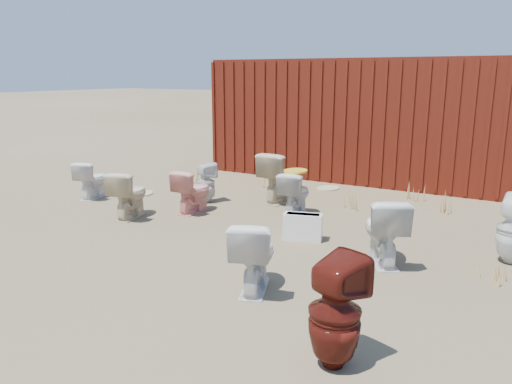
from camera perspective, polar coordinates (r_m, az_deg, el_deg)
The scene contains 21 objects.
ground at distance 6.43m, azimuth -2.66°, elevation -5.86°, with size 100.00×100.00×0.00m, color brown.
shipping_container at distance 10.86m, azimuth 12.24°, elevation 8.26°, with size 6.00×2.40×2.40m, color #44160B.
toilet_front_a at distance 9.10m, azimuth -18.23°, elevation 1.37°, with size 0.37×0.64×0.65m, color white.
toilet_front_pink at distance 7.80m, azimuth -7.23°, elevation 0.11°, with size 0.38×0.66×0.68m, color #FAA090.
toilet_front_c at distance 4.98m, azimuth -0.27°, elevation -7.16°, with size 0.41×0.73×0.74m, color white.
toilet_front_maroon at distance 3.76m, azimuth 9.03°, elevation -13.44°, with size 0.39×0.40×0.86m, color #50140D.
toilet_front_e at distance 5.84m, azimuth 14.39°, elevation -4.22°, with size 0.44×0.77×0.78m, color silver.
toilet_back_a at distance 8.38m, azimuth -5.76°, elevation 1.07°, with size 0.31×0.31×0.68m, color silver.
toilet_back_beige_left at distance 7.68m, azimuth -14.29°, elevation -0.25°, with size 0.40×0.71×0.72m, color beige.
toilet_back_beige_right at distance 8.38m, azimuth 2.82°, elevation 1.73°, with size 0.47×0.83×0.85m, color beige.
toilet_back_yellowlid at distance 7.62m, azimuth 4.49°, elevation -0.16°, with size 0.38×0.66×0.67m, color silver.
yellow_lid at distance 7.55m, azimuth 4.54°, elevation 2.41°, with size 0.34×0.43×0.03m, color gold.
loose_tank at distance 6.53m, azimuth 5.37°, elevation -3.98°, with size 0.50×0.20×0.35m, color silver.
loose_lid_near at distance 9.48m, azimuth 8.25°, elevation 0.43°, with size 0.38×0.49×0.02m, color #BFB68A.
loose_lid_far at distance 9.21m, azimuth -12.84°, elevation -0.16°, with size 0.36×0.47×0.02m, color tan.
weed_clump_a at distance 10.04m, azimuth -6.63°, elevation 2.01°, with size 0.36×0.36×0.30m, color #AC8644.
weed_clump_b at distance 8.13m, azimuth 10.55°, elevation -0.88°, with size 0.32×0.32×0.29m, color #AC8644.
weed_clump_c at distance 8.36m, azimuth 21.59°, elevation -1.21°, with size 0.36×0.36×0.29m, color #AC8644.
weed_clump_d at distance 9.52m, azimuth 1.92°, elevation 1.26°, with size 0.30×0.30×0.23m, color #AC8644.
weed_clump_e at distance 9.00m, azimuth 17.96°, elevation 0.15°, with size 0.34×0.34×0.31m, color #AC8644.
weed_clump_f at distance 5.83m, azimuth 25.25°, elevation -8.03°, with size 0.28×0.28×0.23m, color #AC8644.
Camera 1 is at (3.26, -5.12, 2.12)m, focal length 35.00 mm.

